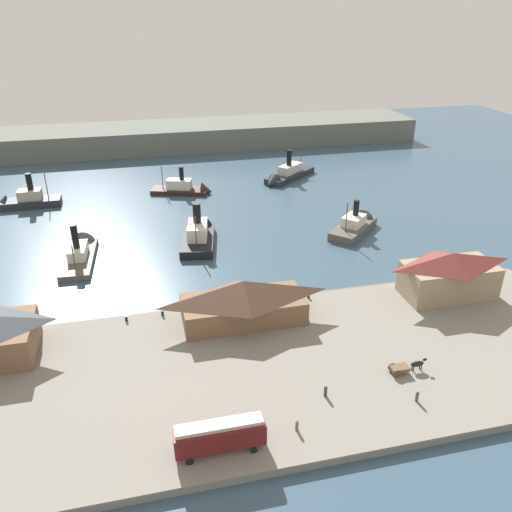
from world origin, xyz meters
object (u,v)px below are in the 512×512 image
(street_tram, at_px, (220,435))
(ferry_departing_north, at_px, (81,250))
(horse_cart, at_px, (406,367))
(ferry_moored_east, at_px, (286,175))
(ferry_outer_harbor, at_px, (187,189))
(pedestrian_near_west_shed, at_px, (297,426))
(pedestrian_walking_east, at_px, (326,391))
(ferry_shed_east_terminal, at_px, (243,301))
(mooring_post_east, at_px, (126,319))
(mooring_post_west, at_px, (308,296))
(pedestrian_near_east_shed, at_px, (417,396))
(ferry_moored_west, at_px, (356,224))
(mooring_post_center_east, at_px, (162,313))
(ferry_shed_central_terminal, at_px, (449,274))
(ferry_mid_harbor, at_px, (25,201))
(ferry_approaching_east, at_px, (198,233))

(street_tram, relative_size, ferry_departing_north, 0.53)
(horse_cart, height_order, ferry_moored_east, ferry_moored_east)
(ferry_outer_harbor, xyz_separation_m, ferry_departing_north, (-26.33, -34.00, -0.15))
(pedestrian_near_west_shed, bearing_deg, pedestrian_walking_east, 42.08)
(ferry_shed_east_terminal, relative_size, mooring_post_east, 22.30)
(pedestrian_walking_east, distance_m, ferry_departing_north, 64.34)
(ferry_shed_east_terminal, relative_size, mooring_post_west, 22.30)
(ferry_outer_harbor, bearing_deg, street_tram, -94.17)
(pedestrian_near_east_shed, relative_size, ferry_moored_west, 0.11)
(pedestrian_near_west_shed, distance_m, mooring_post_center_east, 32.92)
(horse_cart, bearing_deg, mooring_post_east, 149.66)
(street_tram, xyz_separation_m, horse_cart, (27.89, 8.01, -1.50))
(mooring_post_east, distance_m, mooring_post_west, 31.33)
(ferry_moored_east, bearing_deg, street_tram, -110.37)
(street_tram, bearing_deg, mooring_post_west, 55.45)
(mooring_post_east, bearing_deg, mooring_post_center_east, 3.18)
(ferry_shed_central_terminal, distance_m, pedestrian_near_west_shed, 43.72)
(ferry_shed_east_terminal, height_order, ferry_moored_east, ferry_moored_east)
(mooring_post_east, distance_m, ferry_mid_harbor, 67.60)
(street_tram, bearing_deg, horse_cart, 16.02)
(street_tram, distance_m, ferry_approaching_east, 62.19)
(street_tram, height_order, pedestrian_near_east_shed, street_tram)
(pedestrian_walking_east, height_order, mooring_post_east, pedestrian_walking_east)
(ferry_shed_east_terminal, bearing_deg, street_tram, -107.71)
(ferry_shed_east_terminal, bearing_deg, ferry_moored_east, 68.70)
(street_tram, distance_m, ferry_mid_harbor, 99.68)
(ferry_departing_north, xyz_separation_m, ferry_moored_west, (61.86, -0.85, 0.31))
(ferry_shed_central_terminal, distance_m, mooring_post_west, 24.96)
(mooring_post_center_east, relative_size, ferry_outer_harbor, 0.05)
(mooring_post_east, bearing_deg, ferry_mid_harbor, 111.75)
(ferry_moored_east, relative_size, ferry_departing_north, 0.98)
(mooring_post_east, distance_m, ferry_approaching_east, 35.37)
(pedestrian_near_east_shed, xyz_separation_m, ferry_moored_east, (10.41, 96.93, -0.52))
(ferry_departing_north, bearing_deg, pedestrian_near_west_shed, -63.84)
(ferry_departing_north, bearing_deg, street_tram, -72.07)
(mooring_post_west, bearing_deg, ferry_departing_north, 143.75)
(mooring_post_center_east, bearing_deg, ferry_shed_east_terminal, -19.05)
(ferry_shed_east_terminal, distance_m, ferry_approaching_east, 35.88)
(ferry_outer_harbor, bearing_deg, mooring_post_east, -105.10)
(street_tram, height_order, pedestrian_walking_east, street_tram)
(street_tram, height_order, mooring_post_east, street_tram)
(street_tram, xyz_separation_m, mooring_post_east, (-10.34, 30.38, -1.98))
(horse_cart, height_order, pedestrian_near_east_shed, horse_cart)
(mooring_post_center_east, bearing_deg, pedestrian_walking_east, -51.68)
(pedestrian_near_east_shed, xyz_separation_m, mooring_post_east, (-36.75, 28.14, -0.33))
(ferry_shed_central_terminal, height_order, street_tram, ferry_shed_central_terminal)
(ferry_shed_east_terminal, xyz_separation_m, pedestrian_near_west_shed, (1.23, -25.32, -2.96))
(ferry_outer_harbor, bearing_deg, ferry_moored_west, -44.45)
(ferry_outer_harbor, bearing_deg, ferry_approaching_east, -92.07)
(mooring_post_center_east, xyz_separation_m, ferry_approaching_east, (10.17, 31.19, 0.04))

